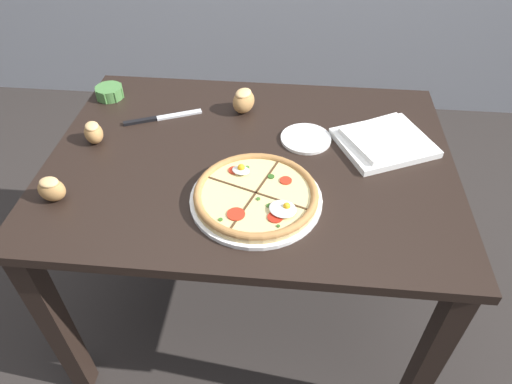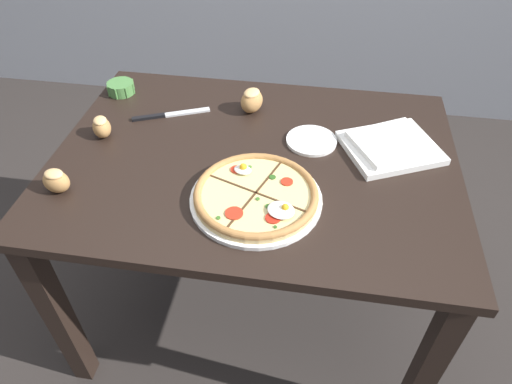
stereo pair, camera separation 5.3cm
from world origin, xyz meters
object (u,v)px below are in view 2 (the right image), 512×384
(napkin_folded, at_px, (391,146))
(bread_piece_near, at_px, (56,181))
(bread_piece_far, at_px, (252,100))
(ramekin_bowl, at_px, (121,87))
(knife_main, at_px, (170,114))
(side_saucer, at_px, (311,141))
(bread_piece_mid, at_px, (102,127))
(dining_table, at_px, (255,184))
(pizza, at_px, (256,195))

(napkin_folded, xyz_separation_m, bread_piece_near, (-0.88, -0.32, 0.02))
(bread_piece_far, bearing_deg, ramekin_bowl, 174.69)
(bread_piece_far, bearing_deg, knife_main, -165.06)
(napkin_folded, relative_size, side_saucer, 2.14)
(bread_piece_mid, relative_size, knife_main, 0.37)
(bread_piece_near, bearing_deg, knife_main, 64.73)
(napkin_folded, bearing_deg, bread_piece_far, 161.57)
(bread_piece_far, relative_size, side_saucer, 0.68)
(ramekin_bowl, height_order, side_saucer, ramekin_bowl)
(bread_piece_near, bearing_deg, dining_table, 24.67)
(bread_piece_mid, bearing_deg, pizza, -22.61)
(ramekin_bowl, height_order, bread_piece_mid, bread_piece_mid)
(bread_piece_near, relative_size, bread_piece_mid, 0.92)
(bread_piece_mid, bearing_deg, knife_main, 39.76)
(ramekin_bowl, relative_size, bread_piece_far, 0.92)
(pizza, bearing_deg, bread_piece_mid, 157.39)
(side_saucer, bearing_deg, bread_piece_mid, -173.84)
(pizza, bearing_deg, ramekin_bowl, 139.73)
(pizza, xyz_separation_m, knife_main, (-0.34, 0.35, -0.01))
(dining_table, height_order, knife_main, knife_main)
(napkin_folded, bearing_deg, dining_table, -166.75)
(ramekin_bowl, distance_m, knife_main, 0.24)
(bread_piece_far, bearing_deg, side_saucer, -34.42)
(napkin_folded, distance_m, side_saucer, 0.23)
(knife_main, bearing_deg, dining_table, -52.42)
(dining_table, bearing_deg, napkin_folded, 13.25)
(ramekin_bowl, xyz_separation_m, bread_piece_mid, (0.04, -0.25, 0.01))
(bread_piece_mid, distance_m, knife_main, 0.22)
(bread_piece_near, bearing_deg, pizza, 4.69)
(bread_piece_far, height_order, knife_main, bread_piece_far)
(bread_piece_near, relative_size, side_saucer, 0.54)
(bread_piece_near, bearing_deg, napkin_folded, 19.81)
(ramekin_bowl, distance_m, side_saucer, 0.70)
(bread_piece_mid, bearing_deg, napkin_folded, 4.18)
(bread_piece_near, height_order, bread_piece_far, bread_piece_far)
(ramekin_bowl, xyz_separation_m, knife_main, (0.21, -0.11, -0.02))
(pizza, xyz_separation_m, napkin_folded, (0.36, 0.27, -0.00))
(dining_table, bearing_deg, bread_piece_mid, 176.52)
(pizza, height_order, bread_piece_far, bread_piece_far)
(bread_piece_near, height_order, knife_main, bread_piece_near)
(napkin_folded, bearing_deg, side_saucer, 178.76)
(dining_table, xyz_separation_m, bread_piece_near, (-0.49, -0.23, 0.14))
(bread_piece_near, relative_size, knife_main, 0.34)
(ramekin_bowl, height_order, bread_piece_near, bread_piece_near)
(dining_table, distance_m, napkin_folded, 0.42)
(dining_table, relative_size, napkin_folded, 3.58)
(bread_piece_mid, xyz_separation_m, knife_main, (0.17, 0.14, -0.03))
(bread_piece_mid, relative_size, bread_piece_far, 0.85)
(ramekin_bowl, distance_m, bread_piece_near, 0.51)
(pizza, xyz_separation_m, side_saucer, (0.12, 0.28, -0.01))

